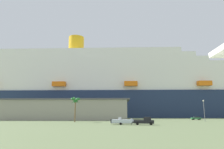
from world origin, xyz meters
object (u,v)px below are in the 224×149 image
small_boat_on_trailer (124,121)px  parked_car_green_wagon (196,118)px  parked_car_black_coupe (120,119)px  street_lamp (204,107)px  pickup_truck (145,121)px  cruise_ship (127,90)px  parked_car_yellow_taxi (73,119)px  palm_tree (75,102)px

small_boat_on_trailer → parked_car_green_wagon: small_boat_on_trailer is taller
small_boat_on_trailer → parked_car_black_coupe: (0.25, 27.27, -0.13)m
small_boat_on_trailer → street_lamp: street_lamp is taller
pickup_truck → small_boat_on_trailer: pickup_truck is taller
cruise_ship → parked_car_green_wagon: size_ratio=68.15×
parked_car_yellow_taxi → small_boat_on_trailer: bearing=-54.5°
palm_tree → street_lamp: 49.10m
cruise_ship → parked_car_black_coupe: size_ratio=64.45×
parked_car_yellow_taxi → parked_car_black_coupe: bearing=-0.8°
parked_car_yellow_taxi → street_lamp: bearing=-10.0°
pickup_truck → parked_car_green_wagon: (29.92, 34.63, -0.21)m
small_boat_on_trailer → parked_car_black_coupe: bearing=89.5°
cruise_ship → pickup_truck: 79.04m
pickup_truck → street_lamp: bearing=36.0°
palm_tree → parked_car_yellow_taxi: bearing=103.0°
pickup_truck → parked_car_green_wagon: bearing=49.2°
street_lamp → pickup_truck: bearing=-144.0°
pickup_truck → parked_car_black_coupe: 28.74m
pickup_truck → parked_car_black_coupe: (-5.50, 28.20, -0.21)m
parked_car_yellow_taxi → pickup_truck: bearing=-48.3°
cruise_ship → street_lamp: bearing=-67.2°
small_boat_on_trailer → parked_car_yellow_taxi: (-19.64, 27.57, -0.13)m
palm_tree → parked_car_yellow_taxi: (-3.03, 13.14, -6.25)m
street_lamp → parked_car_black_coupe: bearing=164.5°
street_lamp → parked_car_green_wagon: bearing=77.6°
small_boat_on_trailer → street_lamp: size_ratio=0.98×
cruise_ship → small_boat_on_trailer: cruise_ship is taller
parked_car_black_coupe → parked_car_yellow_taxi: 19.88m
parked_car_black_coupe → parked_car_yellow_taxi: bearing=179.2°
cruise_ship → parked_car_yellow_taxi: bearing=-119.6°
cruise_ship → parked_car_yellow_taxi: size_ratio=61.84×
small_boat_on_trailer → parked_car_green_wagon: (35.66, 33.70, -0.13)m
street_lamp → parked_car_yellow_taxi: size_ratio=1.70×
pickup_truck → parked_car_yellow_taxi: pickup_truck is taller
small_boat_on_trailer → parked_car_yellow_taxi: 33.84m
cruise_ship → street_lamp: size_ratio=36.42×
parked_car_black_coupe → parked_car_yellow_taxi: size_ratio=0.96×
small_boat_on_trailer → cruise_ship: bearing=84.0°
small_boat_on_trailer → street_lamp: bearing=29.6°
pickup_truck → palm_tree: (-22.35, 15.35, 6.04)m
cruise_ship → small_boat_on_trailer: bearing=-96.0°
parked_car_green_wagon → palm_tree: bearing=-159.8°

